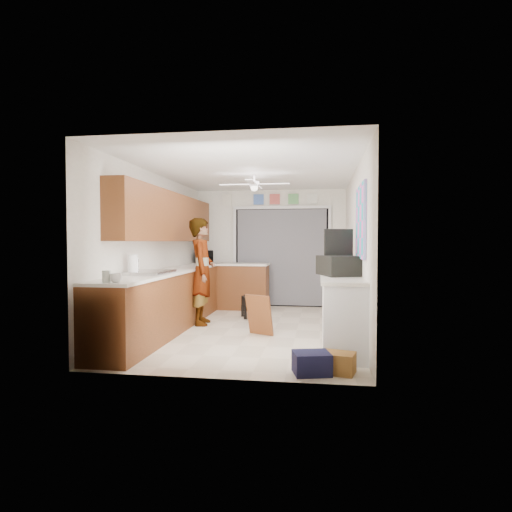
{
  "coord_description": "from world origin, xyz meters",
  "views": [
    {
      "loc": [
        1.05,
        -6.69,
        1.4
      ],
      "look_at": [
        0.0,
        0.4,
        1.15
      ],
      "focal_mm": 30.0,
      "sensor_mm": 36.0,
      "label": 1
    }
  ],
  "objects": [
    {
      "name": "cup",
      "position": [
        -1.18,
        -2.25,
        0.99
      ],
      "size": [
        0.14,
        0.14,
        0.1
      ],
      "primitive_type": "imported",
      "rotation": [
        0.0,
        0.0,
        0.07
      ],
      "color": "white",
      "rests_on": "left_countertop"
    },
    {
      "name": "header_frame_4",
      "position": [
        0.9,
        2.47,
        2.3
      ],
      "size": [
        0.22,
        0.02,
        0.22
      ],
      "primitive_type": "cube",
      "color": "silver",
      "rests_on": "wall_back"
    },
    {
      "name": "header_frame_2",
      "position": [
        0.1,
        2.47,
        2.3
      ],
      "size": [
        0.22,
        0.02,
        0.22
      ],
      "primitive_type": "cube",
      "color": "#D3564F",
      "rests_on": "wall_back"
    },
    {
      "name": "floor",
      "position": [
        0.0,
        0.0,
        0.0
      ],
      "size": [
        5.0,
        5.0,
        0.0
      ],
      "primitive_type": "plane",
      "color": "beige",
      "rests_on": "ground"
    },
    {
      "name": "peninsula_base",
      "position": [
        -0.5,
        2.0,
        0.45
      ],
      "size": [
        1.0,
        0.6,
        0.9
      ],
      "primitive_type": "cube",
      "color": "brown",
      "rests_on": "floor"
    },
    {
      "name": "suitcase_rim",
      "position": [
        1.32,
        -0.88,
        0.96
      ],
      "size": [
        0.6,
        0.69,
        0.02
      ],
      "primitive_type": "cube",
      "rotation": [
        0.0,
        0.0,
        0.33
      ],
      "color": "yellow",
      "rests_on": "suitcase"
    },
    {
      "name": "wall_left",
      "position": [
        -1.6,
        0.0,
        1.25
      ],
      "size": [
        0.0,
        5.0,
        5.0
      ],
      "primitive_type": "plane",
      "rotation": [
        1.57,
        0.0,
        1.57
      ],
      "color": "white",
      "rests_on": "ground"
    },
    {
      "name": "microwave",
      "position": [
        -1.34,
        2.09,
        1.07
      ],
      "size": [
        0.45,
        0.55,
        0.26
      ],
      "primitive_type": "imported",
      "rotation": [
        0.0,
        0.0,
        1.89
      ],
      "color": "black",
      "rests_on": "left_countertop"
    },
    {
      "name": "cardboard_box",
      "position": [
        1.25,
        -2.13,
        0.11
      ],
      "size": [
        0.41,
        0.34,
        0.22
      ],
      "primitive_type": "cube",
      "rotation": [
        0.0,
        0.0,
        -0.25
      ],
      "color": "olive",
      "rests_on": "floor"
    },
    {
      "name": "wall_right",
      "position": [
        1.6,
        0.0,
        1.25
      ],
      "size": [
        0.0,
        5.0,
        5.0
      ],
      "primitive_type": "plane",
      "rotation": [
        1.57,
        0.0,
        -1.57
      ],
      "color": "white",
      "rests_on": "ground"
    },
    {
      "name": "door_trim_left",
      "position": [
        -0.77,
        2.44,
        1.05
      ],
      "size": [
        0.06,
        0.04,
        2.1
      ],
      "primitive_type": "cube",
      "color": "white",
      "rests_on": "wall_back"
    },
    {
      "name": "route66_sign",
      "position": [
        -0.95,
        2.47,
        2.3
      ],
      "size": [
        0.22,
        0.02,
        0.26
      ],
      "primitive_type": "cube",
      "color": "silver",
      "rests_on": "wall_back"
    },
    {
      "name": "header_frame_1",
      "position": [
        -0.25,
        2.47,
        2.3
      ],
      "size": [
        0.22,
        0.02,
        0.22
      ],
      "primitive_type": "cube",
      "color": "#4A72C5",
      "rests_on": "wall_back"
    },
    {
      "name": "faucet",
      "position": [
        -1.48,
        -1.0,
        1.05
      ],
      "size": [
        0.03,
        0.03,
        0.22
      ],
      "primitive_type": "cylinder",
      "color": "silver",
      "rests_on": "left_countertop"
    },
    {
      "name": "suitcase_lid",
      "position": [
        1.32,
        -0.59,
        1.32
      ],
      "size": [
        0.41,
        0.16,
        0.5
      ],
      "primitive_type": "cube",
      "rotation": [
        0.0,
        0.0,
        0.33
      ],
      "color": "black",
      "rests_on": "suitcase"
    },
    {
      "name": "left_base_cabinets",
      "position": [
        -1.3,
        0.0,
        0.45
      ],
      "size": [
        0.6,
        4.8,
        0.9
      ],
      "primitive_type": "cube",
      "color": "brown",
      "rests_on": "floor"
    },
    {
      "name": "wall_front",
      "position": [
        0.0,
        -2.5,
        1.25
      ],
      "size": [
        3.2,
        0.0,
        3.2
      ],
      "primitive_type": "plane",
      "rotation": [
        -1.57,
        0.0,
        0.0
      ],
      "color": "white",
      "rests_on": "ground"
    },
    {
      "name": "suitcase",
      "position": [
        1.32,
        -0.88,
        1.07
      ],
      "size": [
        0.63,
        0.73,
        0.26
      ],
      "primitive_type": "cube",
      "rotation": [
        0.0,
        0.0,
        0.33
      ],
      "color": "black",
      "rests_on": "right_counter_top"
    },
    {
      "name": "peninsula_top",
      "position": [
        -0.5,
        2.0,
        0.92
      ],
      "size": [
        1.04,
        0.64,
        0.04
      ],
      "primitive_type": "cube",
      "color": "white",
      "rests_on": "peninsula_base"
    },
    {
      "name": "right_counter_base",
      "position": [
        1.35,
        -1.2,
        0.45
      ],
      "size": [
        0.5,
        1.4,
        0.9
      ],
      "primitive_type": "cube",
      "color": "white",
      "rests_on": "floor"
    },
    {
      "name": "navy_crate",
      "position": [
        0.98,
        -2.2,
        0.11
      ],
      "size": [
        0.44,
        0.39,
        0.23
      ],
      "primitive_type": "cube",
      "rotation": [
        0.0,
        0.0,
        0.24
      ],
      "color": "#151535",
      "rests_on": "floor"
    },
    {
      "name": "jar_b",
      "position": [
        -1.29,
        -2.25,
        1.01
      ],
      "size": [
        0.12,
        0.12,
        0.14
      ],
      "primitive_type": "cylinder",
      "rotation": [
        0.0,
        0.0,
        0.35
      ],
      "color": "silver",
      "rests_on": "left_countertop"
    },
    {
      "name": "right_counter_top",
      "position": [
        1.34,
        -1.2,
        0.92
      ],
      "size": [
        0.54,
        1.44,
        0.04
      ],
      "primitive_type": "cube",
      "color": "white",
      "rests_on": "right_counter_base"
    },
    {
      "name": "left_countertop",
      "position": [
        -1.29,
        0.0,
        0.92
      ],
      "size": [
        0.62,
        4.8,
        0.04
      ],
      "primitive_type": "cube",
      "color": "white",
      "rests_on": "left_base_cabinets"
    },
    {
      "name": "door_trim_head",
      "position": [
        0.25,
        2.44,
        2.12
      ],
      "size": [
        2.1,
        0.04,
        0.06
      ],
      "primitive_type": "cube",
      "color": "white",
      "rests_on": "wall_back"
    },
    {
      "name": "back_opening_recess",
      "position": [
        0.25,
        2.47,
        1.05
      ],
      "size": [
        2.0,
        0.06,
        2.1
      ],
      "primitive_type": "cube",
      "color": "black",
      "rests_on": "wall_back"
    },
    {
      "name": "sink_basin",
      "position": [
        -1.29,
        -1.0,
        0.95
      ],
      "size": [
        0.5,
        0.76,
        0.06
      ],
      "primitive_type": "cube",
      "color": "silver",
      "rests_on": "left_countertop"
    },
    {
      "name": "upper_cabinets",
      "position": [
        -1.44,
        0.2,
        1.8
      ],
      "size": [
        0.32,
        4.0,
        0.8
      ],
      "primitive_type": "cube",
      "color": "brown",
      "rests_on": "wall_left"
    },
    {
      "name": "man",
      "position": [
        -0.9,
        0.26,
        0.89
      ],
      "size": [
        0.53,
        0.71,
        1.79
      ],
      "primitive_type": "imported",
      "rotation": [
        0.0,
        0.0,
        1.74
      ],
      "color": "white",
      "rests_on": "floor"
    },
    {
      "name": "header_frame_3",
      "position": [
        0.5,
        2.47,
        2.3
      ],
      "size": [
        0.22,
        0.02,
        0.22
      ],
      "primitive_type": "cube",
      "color": "#65AF64",
      "rests_on": "wall_back"
    },
    {
      "name": "curtain_panel",
      "position": [
        0.25,
        2.43,
        1.05
      ],
      "size": [
        1.9,
        0.03,
        2.05
      ],
      "primitive_type": "cube",
      "color": "slate",
      "rests_on": "wall_back"
    },
    {
      "name": "ceiling",
      "position": [
        0.0,
        0.0,
        2.5
      ],
      "size": [
        5.0,
        5.0,
        0.0
      ],
      "primitive_type": "plane",
      "rotation": [
        3.14,
        0.0,
        0.0
      ],
      "color": "white",
      "rests_on": "ground"
    },
    {
      "name": "cabinet_door_panel",
      "position": [
        0.18,
        -0.46,
        0.31
      ],
      "size": [
        0.44,
        0.31,
        0.61
      ],
      "primitive_type": "cube",
      "rotation": [
        0.21,
        0.0,
        -0.43
      ],
      "color": "brown",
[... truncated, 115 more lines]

